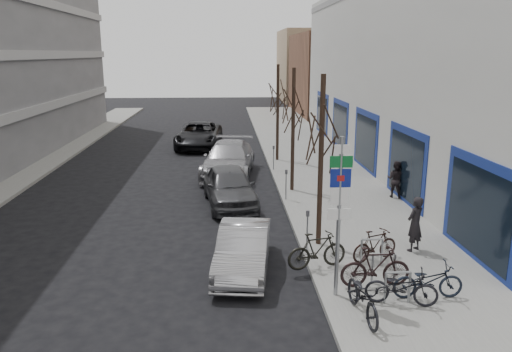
{
  "coord_description": "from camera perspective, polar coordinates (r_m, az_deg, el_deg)",
  "views": [
    {
      "loc": [
        -0.31,
        -11.39,
        6.09
      ],
      "look_at": [
        0.69,
        5.16,
        2.0
      ],
      "focal_mm": 35.0,
      "sensor_mm": 36.0,
      "label": 1
    }
  ],
  "objects": [
    {
      "name": "bike_mid_curb",
      "position": [
        13.3,
        19.08,
        -10.93
      ],
      "size": [
        1.77,
        0.56,
        1.07
      ],
      "primitive_type": "imported",
      "rotation": [
        0.0,
        0.0,
        1.56
      ],
      "color": "black",
      "rests_on": "sidewalk_east"
    },
    {
      "name": "bike_mid_inner",
      "position": [
        14.32,
        7.0,
        -8.39
      ],
      "size": [
        1.87,
        0.97,
        1.09
      ],
      "primitive_type": "imported",
      "rotation": [
        0.0,
        0.0,
        1.82
      ],
      "color": "black",
      "rests_on": "sidewalk_east"
    },
    {
      "name": "bike_near_right",
      "position": [
        13.5,
        13.48,
        -10.03
      ],
      "size": [
        1.86,
        0.58,
        1.13
      ],
      "primitive_type": "imported",
      "rotation": [
        0.0,
        0.0,
        1.59
      ],
      "color": "black",
      "rests_on": "sidewalk_east"
    },
    {
      "name": "meter_front",
      "position": [
        15.49,
        5.89,
        -5.73
      ],
      "size": [
        0.1,
        0.08,
        1.27
      ],
      "color": "gray",
      "rests_on": "sidewalk_east"
    },
    {
      "name": "highway_sign_pole",
      "position": [
        12.25,
        9.48,
        -3.59
      ],
      "size": [
        0.55,
        0.1,
        4.2
      ],
      "color": "gray",
      "rests_on": "ground"
    },
    {
      "name": "parked_car_front",
      "position": [
        14.37,
        -1.47,
        -8.35
      ],
      "size": [
        1.88,
        4.16,
        1.32
      ],
      "primitive_type": "imported",
      "rotation": [
        0.0,
        0.0,
        -0.12
      ],
      "color": "#A2A2A7",
      "rests_on": "ground"
    },
    {
      "name": "bike_far_inner",
      "position": [
        15.14,
        13.45,
        -7.66
      ],
      "size": [
        1.66,
        1.07,
        0.97
      ],
      "primitive_type": "imported",
      "rotation": [
        0.0,
        0.0,
        1.97
      ],
      "color": "black",
      "rests_on": "sidewalk_east"
    },
    {
      "name": "bike_near_left",
      "position": [
        12.01,
        12.17,
        -13.01
      ],
      "size": [
        0.75,
        1.93,
        1.15
      ],
      "primitive_type": "imported",
      "rotation": [
        0.0,
        0.0,
        0.09
      ],
      "color": "black",
      "rests_on": "sidewalk_east"
    },
    {
      "name": "ground",
      "position": [
        12.92,
        -1.75,
        -14.28
      ],
      "size": [
        120.0,
        120.0,
        0.0
      ],
      "primitive_type": "plane",
      "color": "black",
      "rests_on": "ground"
    },
    {
      "name": "parked_car_back",
      "position": [
        25.37,
        -3.15,
        1.92
      ],
      "size": [
        3.11,
        6.1,
        1.7
      ],
      "primitive_type": "imported",
      "rotation": [
        0.0,
        0.0,
        -0.13
      ],
      "color": "#939397",
      "rests_on": "ground"
    },
    {
      "name": "pedestrian_far",
      "position": [
        21.8,
        15.67,
        -0.32
      ],
      "size": [
        0.7,
        0.67,
        1.59
      ],
      "primitive_type": "imported",
      "rotation": [
        0.0,
        0.0,
        2.48
      ],
      "color": "black",
      "rests_on": "sidewalk_east"
    },
    {
      "name": "tan_building_far",
      "position": [
        67.83,
        8.48,
        12.38
      ],
      "size": [
        13.0,
        12.0,
        9.0
      ],
      "primitive_type": "cube",
      "color": "#937A5B",
      "rests_on": "ground"
    },
    {
      "name": "pedestrian_near",
      "position": [
        16.07,
        17.71,
        -5.25
      ],
      "size": [
        0.75,
        0.7,
        1.73
      ],
      "primitive_type": "imported",
      "rotation": [
        0.0,
        0.0,
        3.76
      ],
      "color": "black",
      "rests_on": "sidewalk_east"
    },
    {
      "name": "meter_back",
      "position": [
        26.03,
        2.02,
        2.39
      ],
      "size": [
        0.1,
        0.08,
        1.27
      ],
      "color": "gray",
      "rests_on": "sidewalk_east"
    },
    {
      "name": "bike_rack",
      "position": [
        13.79,
        14.38,
        -9.8
      ],
      "size": [
        0.66,
        2.26,
        0.83
      ],
      "color": "gray",
      "rests_on": "sidewalk_east"
    },
    {
      "name": "lane_car",
      "position": [
        33.35,
        -6.53,
        4.68
      ],
      "size": [
        3.14,
        6.09,
        1.64
      ],
      "primitive_type": "imported",
      "rotation": [
        0.0,
        0.0,
        -0.07
      ],
      "color": "black",
      "rests_on": "ground"
    },
    {
      "name": "tree_near",
      "position": [
        15.3,
        7.56,
        6.28
      ],
      "size": [
        1.8,
        1.8,
        5.5
      ],
      "color": "black",
      "rests_on": "ground"
    },
    {
      "name": "parked_car_mid",
      "position": [
        20.42,
        -3.05,
        -1.19
      ],
      "size": [
        2.49,
        4.89,
        1.59
      ],
      "primitive_type": "imported",
      "rotation": [
        0.0,
        0.0,
        0.13
      ],
      "color": "#46464A",
      "rests_on": "ground"
    },
    {
      "name": "bike_far_curb",
      "position": [
        12.78,
        16.31,
        -11.78
      ],
      "size": [
        1.81,
        0.94,
        1.06
      ],
      "primitive_type": "imported",
      "rotation": [
        0.0,
        0.0,
        1.32
      ],
      "color": "black",
      "rests_on": "sidewalk_east"
    },
    {
      "name": "meter_mid",
      "position": [
        20.7,
        3.46,
        -0.64
      ],
      "size": [
        0.1,
        0.08,
        1.27
      ],
      "color": "gray",
      "rests_on": "sidewalk_east"
    },
    {
      "name": "tree_mid",
      "position": [
        21.68,
        4.31,
        8.56
      ],
      "size": [
        1.8,
        1.8,
        5.5
      ],
      "color": "black",
      "rests_on": "ground"
    },
    {
      "name": "tree_far",
      "position": [
        28.11,
        2.52,
        9.8
      ],
      "size": [
        1.8,
        1.8,
        5.5
      ],
      "color": "black",
      "rests_on": "ground"
    },
    {
      "name": "brick_building_far",
      "position": [
        53.13,
        11.27,
        11.35
      ],
      "size": [
        12.0,
        14.0,
        8.0
      ],
      "primitive_type": "cube",
      "color": "brown",
      "rests_on": "ground"
    },
    {
      "name": "sidewalk_east",
      "position": [
        22.73,
        8.87,
        -1.65
      ],
      "size": [
        5.0,
        70.0,
        0.15
      ],
      "primitive_type": "cube",
      "color": "slate",
      "rests_on": "ground"
    }
  ]
}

